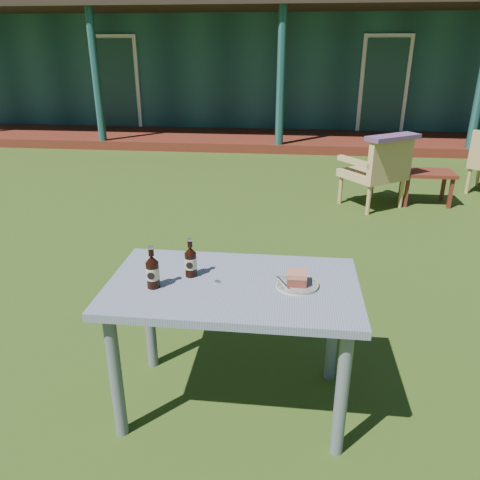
# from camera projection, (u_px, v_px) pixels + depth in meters

# --- Properties ---
(ground) EXTENTS (80.00, 80.00, 0.00)m
(ground) POSITION_uv_depth(u_px,v_px,m) (257.00, 271.00, 3.98)
(ground) COLOR #334916
(pavilion) EXTENTS (15.80, 8.30, 3.45)m
(pavilion) POSITION_uv_depth(u_px,v_px,m) (287.00, 53.00, 11.98)
(pavilion) COLOR #194141
(pavilion) RESTS_ON ground
(cafe_table) EXTENTS (1.20, 0.70, 0.72)m
(cafe_table) POSITION_uv_depth(u_px,v_px,m) (233.00, 302.00, 2.27)
(cafe_table) COLOR slate
(cafe_table) RESTS_ON ground
(plate) EXTENTS (0.20, 0.20, 0.01)m
(plate) POSITION_uv_depth(u_px,v_px,m) (297.00, 284.00, 2.21)
(plate) COLOR silver
(plate) RESTS_ON cafe_table
(cake_slice) EXTENTS (0.09, 0.09, 0.06)m
(cake_slice) POSITION_uv_depth(u_px,v_px,m) (297.00, 278.00, 2.19)
(cake_slice) COLOR maroon
(cake_slice) RESTS_ON plate
(fork) EXTENTS (0.07, 0.13, 0.00)m
(fork) POSITION_uv_depth(u_px,v_px,m) (283.00, 283.00, 2.20)
(fork) COLOR silver
(fork) RESTS_ON plate
(cola_bottle_near) EXTENTS (0.06, 0.06, 0.20)m
(cola_bottle_near) POSITION_uv_depth(u_px,v_px,m) (191.00, 261.00, 2.27)
(cola_bottle_near) COLOR black
(cola_bottle_near) RESTS_ON cafe_table
(cola_bottle_far) EXTENTS (0.06, 0.06, 0.21)m
(cola_bottle_far) POSITION_uv_depth(u_px,v_px,m) (153.00, 271.00, 2.16)
(cola_bottle_far) COLOR black
(cola_bottle_far) RESTS_ON cafe_table
(bottle_cap) EXTENTS (0.03, 0.03, 0.01)m
(bottle_cap) POSITION_uv_depth(u_px,v_px,m) (217.00, 282.00, 2.24)
(bottle_cap) COLOR silver
(bottle_cap) RESTS_ON cafe_table
(armchair_left) EXTENTS (0.83, 0.82, 0.82)m
(armchair_left) POSITION_uv_depth(u_px,v_px,m) (378.00, 169.00, 5.38)
(armchair_left) COLOR tan
(armchair_left) RESTS_ON ground
(floral_throw) EXTENTS (0.65, 0.55, 0.05)m
(floral_throw) POSITION_uv_depth(u_px,v_px,m) (393.00, 137.00, 5.10)
(floral_throw) COLOR #5A3B5F
(floral_throw) RESTS_ON armchair_left
(side_table) EXTENTS (0.60, 0.40, 0.40)m
(side_table) POSITION_uv_depth(u_px,v_px,m) (427.00, 176.00, 5.56)
(side_table) COLOR #5A2115
(side_table) RESTS_ON ground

